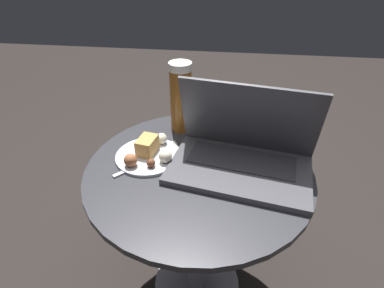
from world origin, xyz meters
TOP-DOWN VIEW (x-y plane):
  - ground_plane at (0.00, 0.00)m, footprint 6.00×6.00m
  - table at (0.00, 0.00)m, footprint 0.63×0.63m
  - napkin at (-0.13, 0.03)m, footprint 0.20×0.18m
  - laptop at (0.12, 0.02)m, footprint 0.41×0.29m
  - beer_glass at (-0.08, 0.20)m, footprint 0.07×0.07m
  - snack_plate at (-0.15, 0.03)m, footprint 0.19×0.19m
  - fork at (-0.15, -0.00)m, footprint 0.13×0.14m

SIDE VIEW (x-z plane):
  - ground_plane at x=0.00m, z-range 0.00..0.00m
  - table at x=0.00m, z-range 0.14..0.72m
  - napkin at x=-0.13m, z-range 0.57..0.58m
  - fork at x=-0.15m, z-range 0.57..0.58m
  - snack_plate at x=-0.15m, z-range 0.56..0.62m
  - laptop at x=0.12m, z-range 0.50..0.74m
  - beer_glass at x=-0.08m, z-range 0.57..0.80m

